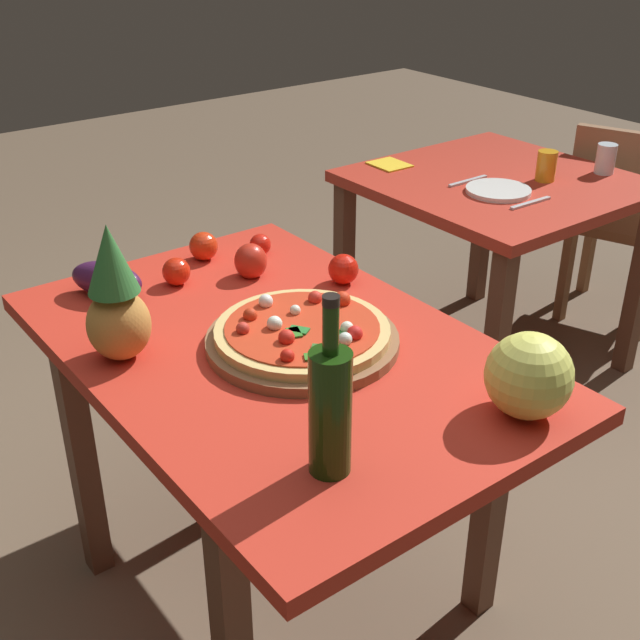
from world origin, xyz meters
name	(u,v)px	position (x,y,z in m)	size (l,w,h in m)	color
ground_plane	(283,584)	(0.00, 0.00, 0.00)	(10.00, 10.00, 0.00)	brown
display_table	(277,379)	(0.00, 0.00, 0.65)	(1.26, 0.83, 0.74)	brown
background_table	(495,208)	(-0.50, 1.30, 0.63)	(0.89, 0.88, 0.74)	brown
dining_chair	(622,215)	(-0.41, 1.97, 0.48)	(0.51, 0.51, 0.85)	brown
pizza_board	(302,341)	(0.04, 0.05, 0.76)	(0.44, 0.44, 0.03)	brown
pizza	(302,330)	(0.04, 0.05, 0.78)	(0.40, 0.40, 0.06)	#DEB96B
wine_bottle	(330,409)	(0.43, -0.18, 0.87)	(0.08, 0.08, 0.35)	#18370C
pineapple_left	(116,300)	(-0.16, -0.30, 0.88)	(0.14, 0.14, 0.31)	#C4843A
melon	(529,376)	(0.52, 0.24, 0.83)	(0.17, 0.17, 0.17)	#DEE160
bell_pepper	(251,261)	(-0.34, 0.16, 0.79)	(0.09, 0.09, 0.10)	red
eggplant	(107,280)	(-0.47, -0.20, 0.79)	(0.20, 0.09, 0.09)	#411941
tomato_beside_pepper	(176,272)	(-0.42, -0.03, 0.78)	(0.07, 0.07, 0.07)	red
tomato_near_board	(343,269)	(-0.16, 0.32, 0.78)	(0.08, 0.08, 0.08)	red
tomato_by_bottle	(260,245)	(-0.45, 0.26, 0.78)	(0.06, 0.06, 0.06)	red
tomato_at_corner	(204,246)	(-0.52, 0.11, 0.78)	(0.08, 0.08, 0.08)	red
drinking_glass_juice	(546,166)	(-0.39, 1.42, 0.80)	(0.07, 0.07, 0.11)	orange
drinking_glass_water	(606,159)	(-0.31, 1.65, 0.80)	(0.07, 0.07, 0.11)	silver
dinner_plate	(498,190)	(-0.40, 1.19, 0.75)	(0.22, 0.22, 0.02)	white
fork_utensil	(468,181)	(-0.54, 1.19, 0.75)	(0.02, 0.18, 0.01)	silver
knife_utensil	(531,203)	(-0.26, 1.19, 0.75)	(0.02, 0.18, 0.01)	silver
napkin_folded	(390,164)	(-0.85, 1.10, 0.75)	(0.14, 0.12, 0.01)	yellow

